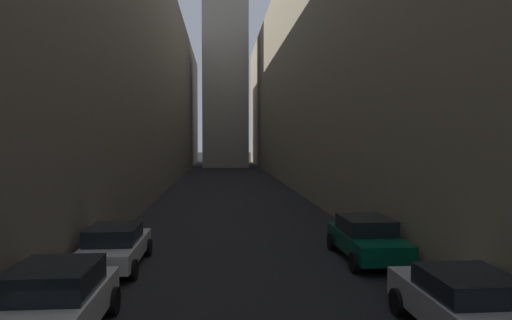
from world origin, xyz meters
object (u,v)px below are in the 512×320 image
(parked_car_left_third, at_px, (54,302))
(parked_car_right_far, at_px, (366,238))
(parked_car_right_third, at_px, (468,306))
(parked_car_left_far, at_px, (115,246))

(parked_car_left_third, relative_size, parked_car_right_far, 0.92)
(parked_car_right_third, bearing_deg, parked_car_left_far, 54.06)
(parked_car_left_far, relative_size, parked_car_right_far, 0.95)
(parked_car_left_far, bearing_deg, parked_car_right_third, -125.94)
(parked_car_left_third, height_order, parked_car_left_far, parked_car_left_third)
(parked_car_left_third, xyz_separation_m, parked_car_right_far, (8.80, 6.03, -0.04))
(parked_car_left_third, distance_m, parked_car_right_far, 10.67)
(parked_car_left_third, height_order, parked_car_right_far, parked_car_left_third)
(parked_car_left_third, relative_size, parked_car_right_third, 0.93)
(parked_car_right_third, height_order, parked_car_right_far, parked_car_right_far)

